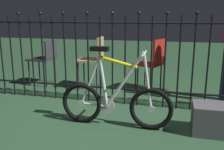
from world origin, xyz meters
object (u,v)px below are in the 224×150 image
at_px(chair_red, 153,60).
at_px(display_crate, 208,119).
at_px(chair_tan, 94,57).
at_px(bicycle, 115,101).
at_px(chair_charcoal, 45,57).

distance_m(chair_red, display_crate, 1.66).
bearing_deg(chair_tan, display_crate, -37.68).
distance_m(bicycle, chair_red, 1.57).
relative_size(bicycle, chair_red, 1.49).
bearing_deg(bicycle, display_crate, 4.66).
xyz_separation_m(chair_charcoal, display_crate, (2.64, -1.34, -0.36)).
relative_size(chair_red, chair_tan, 0.98).
relative_size(chair_charcoal, display_crate, 2.41).
bearing_deg(chair_red, bicycle, -100.23).
bearing_deg(chair_red, chair_tan, -172.70).
height_order(chair_tan, chair_charcoal, chair_tan).
bearing_deg(chair_charcoal, chair_tan, -0.85).
distance_m(bicycle, chair_charcoal, 2.17).
relative_size(bicycle, display_crate, 3.81).
relative_size(chair_tan, display_crate, 2.62).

